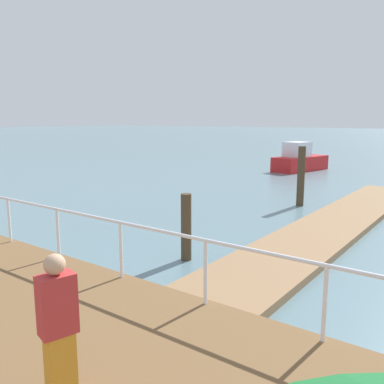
# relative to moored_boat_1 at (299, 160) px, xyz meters

# --- Properties ---
(ground_plane) EXTENTS (300.00, 300.00, 0.00)m
(ground_plane) POSITION_rel_moored_boat_1_xyz_m (-17.29, 5.27, -0.68)
(ground_plane) COLOR slate
(floating_dock) EXTENTS (15.97, 2.00, 0.18)m
(floating_dock) POSITION_rel_moored_boat_1_xyz_m (-12.81, -6.39, -0.59)
(floating_dock) COLOR #93704C
(floating_dock) RESTS_ON ground_plane
(boardwalk_railing) EXTENTS (0.06, 28.49, 1.08)m
(boardwalk_railing) POSITION_rel_moored_boat_1_xyz_m (-20.44, -3.86, 0.58)
(boardwalk_railing) COLOR white
(boardwalk_railing) RESTS_ON boardwalk
(dock_piling_0) EXTENTS (0.25, 0.25, 1.60)m
(dock_piling_0) POSITION_rel_moored_boat_1_xyz_m (-18.05, -4.50, 0.12)
(dock_piling_0) COLOR #473826
(dock_piling_0) RESTS_ON ground_plane
(dock_piling_1) EXTENTS (0.28, 0.28, 2.30)m
(dock_piling_1) POSITION_rel_moored_boat_1_xyz_m (-10.50, -4.28, 0.47)
(dock_piling_1) COLOR #473826
(dock_piling_1) RESTS_ON ground_plane
(moored_boat_1) EXTENTS (4.42, 2.42, 1.87)m
(moored_boat_1) POSITION_rel_moored_boat_1_xyz_m (0.00, 0.00, 0.00)
(moored_boat_1) COLOR red
(moored_boat_1) RESTS_ON ground_plane
(pedestrian_1) EXTENTS (0.40, 0.31, 1.62)m
(pedestrian_1) POSITION_rel_moored_boat_1_xyz_m (-23.25, -6.84, 0.56)
(pedestrian_1) COLOR orange
(pedestrian_1) RESTS_ON boardwalk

